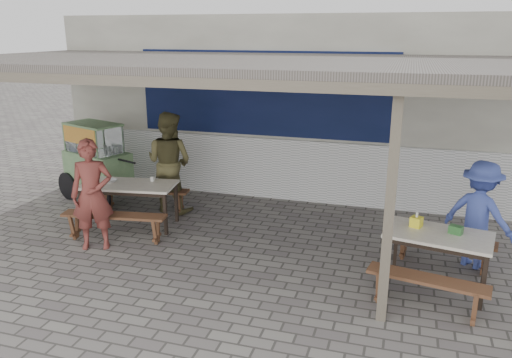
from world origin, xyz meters
The scene contains 17 objects.
ground centered at (0.00, 0.00, 0.00)m, with size 60.00×60.00×0.00m, color slate.
back_wall centered at (0.00, 3.58, 1.72)m, with size 9.00×1.28×3.50m.
warung_roof centered at (0.02, 0.90, 2.71)m, with size 9.00×4.21×2.81m.
table_left centered at (-1.91, 0.82, 0.67)m, with size 1.64×0.95×0.75m.
bench_left_street centered at (-1.81, 0.17, 0.34)m, with size 1.68×0.53×0.45m.
bench_left_wall centered at (-2.01, 1.46, 0.34)m, with size 1.68×0.53×0.45m.
table_right centered at (2.96, 0.07, 0.67)m, with size 1.39×0.98×0.75m.
bench_right_street centered at (2.83, -0.60, 0.33)m, with size 1.40×0.53×0.45m.
bench_right_wall centered at (3.08, 0.74, 0.33)m, with size 1.40×0.53×0.45m.
vendor_cart centered at (-3.23, 1.85, 0.82)m, with size 1.94×1.18×1.52m.
patron_street_side centered at (-1.96, -0.12, 0.85)m, with size 0.62×0.41×1.69m, color brown.
patron_wall_side centered at (-1.61, 1.73, 0.92)m, with size 0.89×0.69×1.83m, color brown.
patron_right_table centered at (3.51, 0.90, 0.76)m, with size 0.98×0.57×1.52m, color #4558B7.
tissue_box centered at (2.68, 0.22, 0.82)m, with size 0.14×0.14×0.14m, color yellow.
donation_box centered at (3.15, 0.12, 0.80)m, with size 0.16×0.11×0.11m, color #2F692F.
condiment_jar centered at (-1.60, 1.07, 0.79)m, with size 0.07×0.07×0.08m, color white.
condiment_bowl centered at (-2.24, 0.80, 0.77)m, with size 0.20×0.20×0.05m, color silver.
Camera 1 is at (2.44, -6.17, 3.20)m, focal length 35.00 mm.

